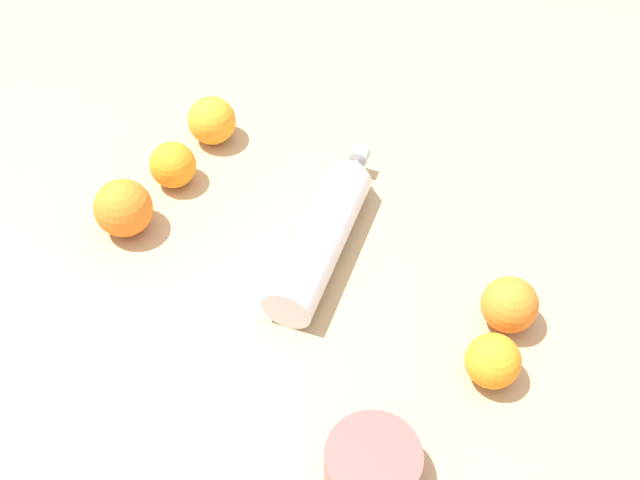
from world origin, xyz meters
name	(u,v)px	position (x,y,z in m)	size (l,w,h in m)	color
ground_plane	(294,267)	(0.00, 0.00, 0.00)	(2.40, 2.40, 0.00)	tan
water_bottle	(325,229)	(-0.05, 0.02, 0.03)	(0.32, 0.09, 0.07)	silver
orange_0	(173,165)	(-0.08, -0.23, 0.03)	(0.07, 0.07, 0.07)	orange
orange_1	(123,208)	(0.03, -0.25, 0.04)	(0.08, 0.08, 0.08)	orange
orange_2	(212,120)	(-0.18, -0.23, 0.04)	(0.08, 0.08, 0.08)	orange
orange_3	(493,361)	(0.06, 0.30, 0.03)	(0.07, 0.07, 0.07)	orange
orange_4	(510,305)	(-0.03, 0.29, 0.04)	(0.07, 0.07, 0.07)	orange
ceramic_bowl	(373,464)	(0.23, 0.21, 0.02)	(0.11, 0.11, 0.05)	#B24C47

